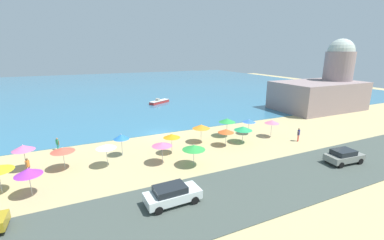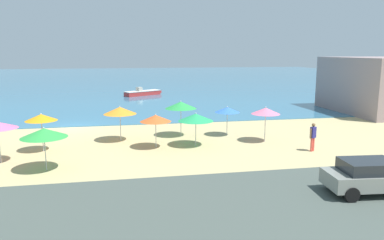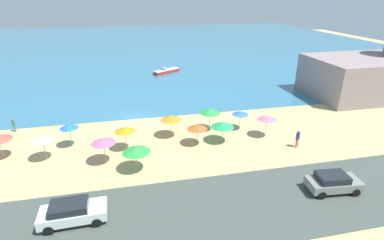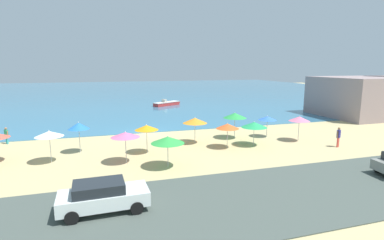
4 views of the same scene
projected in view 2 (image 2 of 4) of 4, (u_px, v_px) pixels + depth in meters
name	position (u px, v px, depth m)	size (l,w,h in m)	color
ground_plane	(73.00, 127.00, 31.02)	(160.00, 160.00, 0.00)	tan
sea	(102.00, 79.00, 84.14)	(150.00, 110.00, 0.05)	teal
coastal_road	(15.00, 223.00, 13.63)	(80.00, 8.00, 0.06)	#434D47
beach_umbrella_0	(227.00, 110.00, 27.64)	(1.83, 1.83, 2.21)	#B2B2B7
beach_umbrella_3	(44.00, 133.00, 19.44)	(2.39, 2.39, 2.34)	#B2B2B7
beach_umbrella_6	(156.00, 118.00, 24.02)	(2.02, 2.02, 2.26)	#B2B2B7
beach_umbrella_7	(196.00, 117.00, 24.58)	(2.34, 2.34, 2.25)	#B2B2B7
beach_umbrella_9	(41.00, 117.00, 23.12)	(1.95, 1.95, 2.45)	#B2B2B7
beach_umbrella_11	(266.00, 111.00, 25.67)	(1.97, 1.97, 2.47)	#B2B2B7
beach_umbrella_12	(181.00, 105.00, 27.34)	(2.31, 2.31, 2.65)	#B2B2B7
beach_umbrella_13	(120.00, 111.00, 25.89)	(2.27, 2.27, 2.49)	#B2B2B7
bather_0	(313.00, 135.00, 23.40)	(0.52, 0.35, 1.80)	#E75044
parked_car_1	(371.00, 176.00, 16.30)	(4.14, 2.22, 1.50)	gray
skiff_nearshore	(143.00, 93.00, 52.96)	(5.50, 3.97, 1.20)	#B9312E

